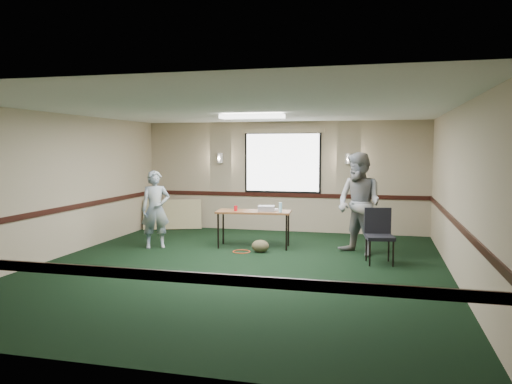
% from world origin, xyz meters
% --- Properties ---
extents(ground, '(8.00, 8.00, 0.00)m').
position_xyz_m(ground, '(0.00, 0.00, 0.00)').
color(ground, black).
rests_on(ground, ground).
extents(room_shell, '(8.00, 8.02, 8.00)m').
position_xyz_m(room_shell, '(0.00, 2.12, 1.58)').
color(room_shell, tan).
rests_on(room_shell, ground).
extents(folding_table, '(1.57, 0.75, 0.76)m').
position_xyz_m(folding_table, '(-0.18, 1.84, 0.70)').
color(folding_table, brown).
rests_on(folding_table, ground).
extents(projector, '(0.37, 0.33, 0.11)m').
position_xyz_m(projector, '(0.08, 1.85, 0.82)').
color(projector, '#94939B').
rests_on(projector, folding_table).
extents(game_console, '(0.22, 0.20, 0.04)m').
position_xyz_m(game_console, '(0.22, 1.93, 0.78)').
color(game_console, white).
rests_on(game_console, folding_table).
extents(red_cup, '(0.07, 0.07, 0.11)m').
position_xyz_m(red_cup, '(-0.54, 1.73, 0.81)').
color(red_cup, red).
rests_on(red_cup, folding_table).
extents(water_bottle, '(0.06, 0.06, 0.20)m').
position_xyz_m(water_bottle, '(0.40, 1.71, 0.86)').
color(water_bottle, '#96DDF5').
rests_on(water_bottle, folding_table).
extents(duffel_bag, '(0.39, 0.32, 0.25)m').
position_xyz_m(duffel_bag, '(0.07, 1.37, 0.12)').
color(duffel_bag, '#4B442B').
rests_on(duffel_bag, ground).
extents(cable_coil, '(0.39, 0.39, 0.02)m').
position_xyz_m(cable_coil, '(-0.30, 1.30, 0.01)').
color(cable_coil, red).
rests_on(cable_coil, ground).
extents(folded_table, '(1.44, 0.74, 0.75)m').
position_xyz_m(folded_table, '(-2.76, 3.60, 0.37)').
color(folded_table, tan).
rests_on(folded_table, ground).
extents(conference_chair, '(0.56, 0.57, 0.98)m').
position_xyz_m(conference_chair, '(2.34, 1.02, 0.57)').
color(conference_chair, black).
rests_on(conference_chair, ground).
extents(person_left, '(0.69, 0.62, 1.59)m').
position_xyz_m(person_left, '(-2.13, 1.30, 0.80)').
color(person_left, '#425D92').
rests_on(person_left, ground).
extents(person_right, '(1.22, 1.19, 1.97)m').
position_xyz_m(person_right, '(1.96, 1.62, 0.99)').
color(person_right, '#6D86AA').
rests_on(person_right, ground).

